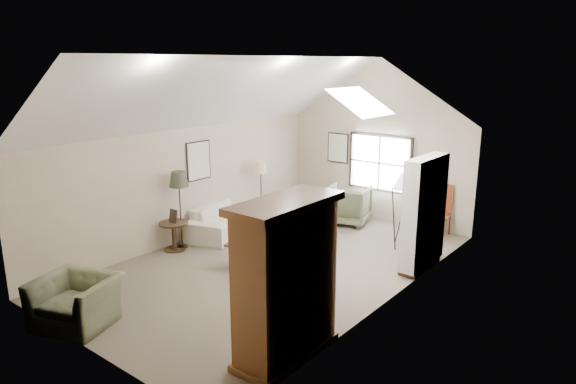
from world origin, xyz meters
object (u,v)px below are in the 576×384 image
Objects in this scene: armchair_near at (76,301)px; side_table at (174,236)px; coffee_table at (253,257)px; armchair_far at (348,205)px; side_chair at (439,210)px; armoire at (286,280)px; sofa at (228,216)px.

armchair_near is 1.85× the size of side_table.
coffee_table is (0.68, 3.24, -0.12)m from armchair_near.
side_table is (-2.01, -0.25, 0.06)m from coffee_table.
side_chair reaches higher than armchair_far.
armoire is 4.76m from side_table.
armoire is at bearing -39.37° from coffee_table.
sofa is 2.37× the size of armchair_far.
armoire is at bearing 97.79° from armchair_far.
coffee_table is (-2.37, 1.94, -0.85)m from armoire.
side_table is at bearing 47.85° from armchair_far.
armchair_near is 6.90m from armchair_far.
armchair_far reaches higher than armchair_near.
armchair_near is 3.32m from coffee_table.
side_table is (-1.89, -3.89, -0.16)m from armchair_far.
armoire is 3.58× the size of side_table.
armoire reaches higher than sofa.
side_table is at bearing -133.72° from side_chair.
armchair_far reaches higher than coffee_table.
side_chair is (4.01, 4.41, 0.28)m from side_table.
sofa is 2.42m from coffee_table.
side_chair is at bearing 47.69° from side_table.
sofa is 3.99× the size of side_table.
armoire is at bearing -87.97° from side_chair.
armchair_far is (-2.49, 5.58, -0.63)m from armoire.
coffee_table is at bearing 75.67° from armchair_far.
sofa is 2.52× the size of coffee_table.
coffee_table is at bearing -141.85° from sofa.
armoire is 2.13× the size of armchair_far.
armoire reaches higher than armchair_far.
armchair_far reaches higher than sofa.
side_chair is (2.13, 0.52, 0.12)m from armchair_far.
side_chair is at bearing -73.05° from sofa.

